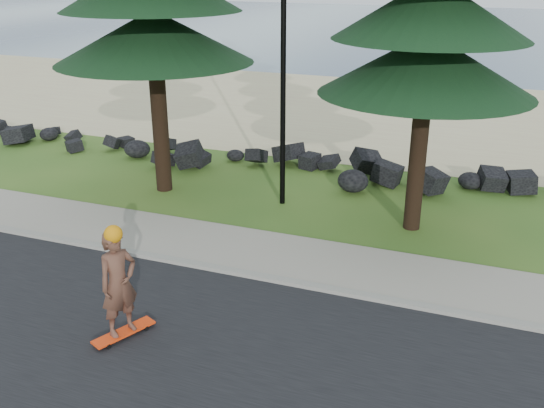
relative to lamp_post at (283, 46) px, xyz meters
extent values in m
plane|color=#2F5A1C|center=(0.00, -3.20, -4.13)|extent=(160.00, 160.00, 0.00)
cube|color=black|center=(0.00, -7.70, -4.12)|extent=(160.00, 7.00, 0.02)
cube|color=gray|center=(0.00, -4.10, -4.08)|extent=(160.00, 0.20, 0.10)
cube|color=#9F9285|center=(0.00, -3.00, -4.09)|extent=(160.00, 2.00, 0.08)
cube|color=#C8B285|center=(0.00, 11.30, -4.13)|extent=(160.00, 15.00, 0.01)
cube|color=#38506C|center=(0.00, 47.80, -4.13)|extent=(160.00, 58.00, 0.01)
cylinder|color=black|center=(0.00, 0.00, -0.13)|extent=(0.14, 0.14, 8.00)
cube|color=#F73B0E|center=(-0.44, -6.86, -4.03)|extent=(0.72, 1.15, 0.04)
imported|color=brown|center=(-0.44, -6.86, -3.06)|extent=(0.69, 0.81, 1.89)
sphere|color=orange|center=(-0.44, -6.86, -2.16)|extent=(0.30, 0.30, 0.30)
camera|label=1|loc=(5.10, -14.25, 1.96)|focal=40.00mm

